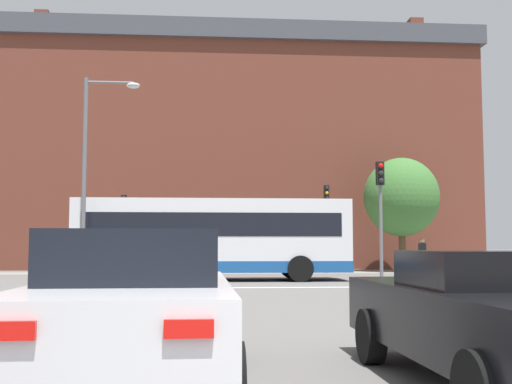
# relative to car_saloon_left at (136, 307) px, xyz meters

# --- Properties ---
(stop_line_strip) EXTENTS (7.66, 0.30, 0.01)m
(stop_line_strip) POSITION_rel_car_saloon_left_xyz_m (1.79, 14.73, -0.78)
(stop_line_strip) COLOR silver
(stop_line_strip) RESTS_ON ground_plane
(far_pavement) EXTENTS (68.52, 2.50, 0.01)m
(far_pavement) POSITION_rel_car_saloon_left_xyz_m (1.79, 26.05, -0.78)
(far_pavement) COLOR gray
(far_pavement) RESTS_ON ground_plane
(brick_civic_building) EXTENTS (29.93, 15.37, 16.73)m
(brick_civic_building) POSITION_rel_car_saloon_left_xyz_m (2.37, 37.35, 6.54)
(brick_civic_building) COLOR brown
(brick_civic_building) RESTS_ON ground_plane
(car_saloon_left) EXTENTS (1.98, 4.60, 1.53)m
(car_saloon_left) POSITION_rel_car_saloon_left_xyz_m (0.00, 0.00, 0.00)
(car_saloon_left) COLOR silver
(car_saloon_left) RESTS_ON ground_plane
(car_roadster_right) EXTENTS (2.03, 4.86, 1.33)m
(car_roadster_right) POSITION_rel_car_saloon_left_xyz_m (3.53, -0.38, -0.09)
(car_roadster_right) COLOR black
(car_roadster_right) RESTS_ON ground_plane
(bus_crossing_lead) EXTENTS (10.72, 2.72, 3.18)m
(bus_crossing_lead) POSITION_rel_car_saloon_left_xyz_m (0.95, 19.09, 0.93)
(bus_crossing_lead) COLOR silver
(bus_crossing_lead) RESTS_ON ground_plane
(traffic_light_near_right) EXTENTS (0.26, 0.31, 4.25)m
(traffic_light_near_right) POSITION_rel_car_saloon_left_xyz_m (6.63, 15.01, 2.07)
(traffic_light_near_right) COLOR slate
(traffic_light_near_right) RESTS_ON ground_plane
(traffic_light_far_left) EXTENTS (0.26, 0.31, 3.83)m
(traffic_light_far_left) POSITION_rel_car_saloon_left_xyz_m (-3.32, 25.03, 1.81)
(traffic_light_far_left) COLOR slate
(traffic_light_far_left) RESTS_ON ground_plane
(traffic_light_far_right) EXTENTS (0.26, 0.31, 4.42)m
(traffic_light_far_right) POSITION_rel_car_saloon_left_xyz_m (6.76, 25.51, 2.18)
(traffic_light_far_right) COLOR slate
(traffic_light_far_right) RESTS_ON ground_plane
(street_lamp_junction) EXTENTS (2.05, 0.36, 7.56)m
(street_lamp_junction) POSITION_rel_car_saloon_left_xyz_m (-3.44, 17.21, 3.80)
(street_lamp_junction) COLOR slate
(street_lamp_junction) RESTS_ON ground_plane
(pedestrian_waiting) EXTENTS (0.23, 0.40, 1.57)m
(pedestrian_waiting) POSITION_rel_car_saloon_left_xyz_m (-0.65, 26.43, 0.13)
(pedestrian_waiting) COLOR brown
(pedestrian_waiting) RESTS_ON ground_plane
(pedestrian_walking_east) EXTENTS (0.46, 0.37, 1.75)m
(pedestrian_walking_east) POSITION_rel_car_saloon_left_xyz_m (11.95, 26.34, 0.25)
(pedestrian_walking_east) COLOR brown
(pedestrian_walking_east) RESTS_ON ground_plane
(tree_by_building) EXTENTS (3.97, 3.97, 6.03)m
(tree_by_building) POSITION_rel_car_saloon_left_xyz_m (11.00, 26.72, 3.15)
(tree_by_building) COLOR #4C3823
(tree_by_building) RESTS_ON ground_plane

